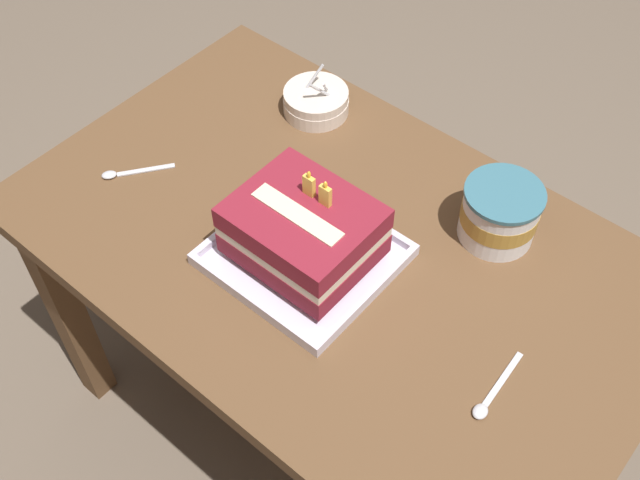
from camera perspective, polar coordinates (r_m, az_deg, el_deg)
ground_plane at (r=1.96m, az=0.83°, el=-13.32°), size 8.00×8.00×0.00m
dining_table at (r=1.44m, az=1.09°, el=-2.82°), size 1.15×0.72×0.70m
foil_tray at (r=1.33m, az=-1.18°, el=-1.21°), size 0.29×0.27×0.02m
birthday_cake at (r=1.28m, az=-1.23°, el=0.72°), size 0.23×0.19×0.16m
bowl_stack at (r=1.59m, az=-0.30°, el=10.19°), size 0.13×0.13×0.10m
ice_cream_tub at (r=1.37m, az=13.13°, el=1.95°), size 0.14×0.14×0.11m
serving_spoon_near_tray at (r=1.21m, az=12.29°, el=-11.49°), size 0.02×0.14×0.01m
serving_spoon_by_bowls at (r=1.52m, az=-14.40°, el=4.80°), size 0.09×0.12×0.01m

